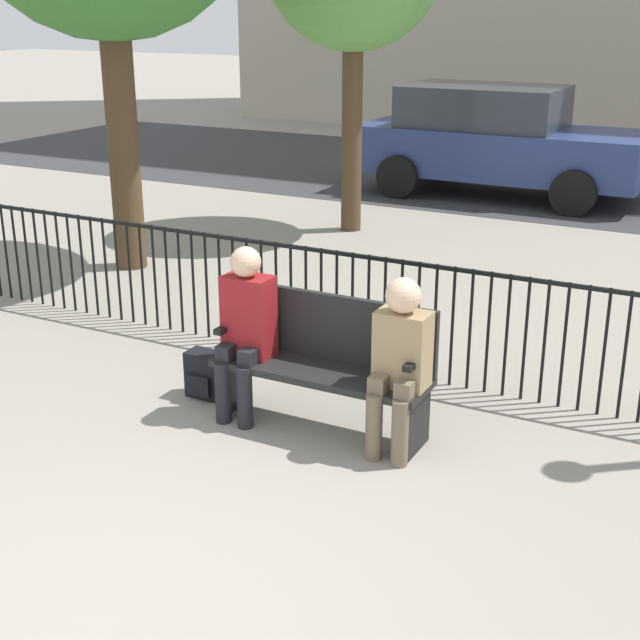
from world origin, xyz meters
name	(u,v)px	position (x,y,z in m)	size (l,w,h in m)	color
ground_plane	(99,619)	(0.00, 0.00, 0.00)	(80.00, 80.00, 0.00)	gray
park_bench	(325,360)	(0.00, 2.37, 0.49)	(1.52, 0.45, 0.92)	black
seated_person_0	(245,324)	(-0.56, 2.24, 0.69)	(0.34, 0.39, 1.24)	black
seated_person_1	(399,356)	(0.60, 2.24, 0.67)	(0.34, 0.39, 1.18)	brown
backpack	(206,375)	(-1.00, 2.37, 0.17)	(0.29, 0.22, 0.35)	black
fence_railing	(385,306)	(-0.02, 3.42, 0.56)	(9.01, 0.03, 0.95)	black
street_surface	(601,186)	(0.00, 12.00, 0.00)	(24.00, 6.00, 0.01)	#333335
parked_car_0	(496,139)	(-1.33, 10.52, 0.84)	(4.20, 1.94, 1.62)	navy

